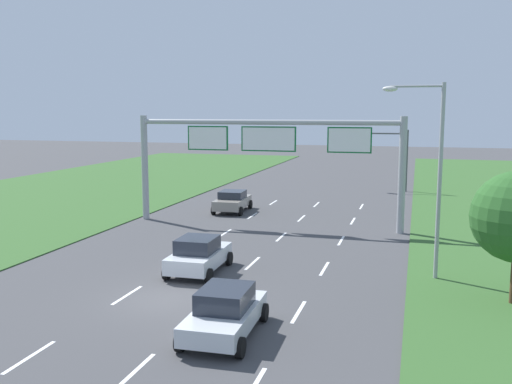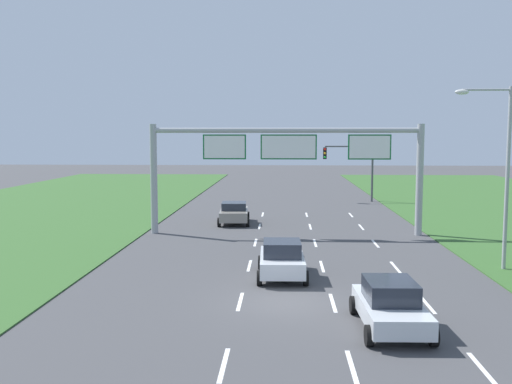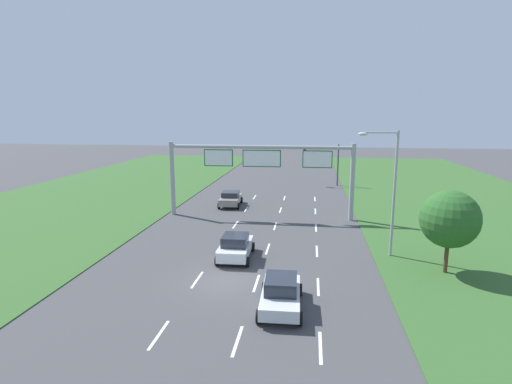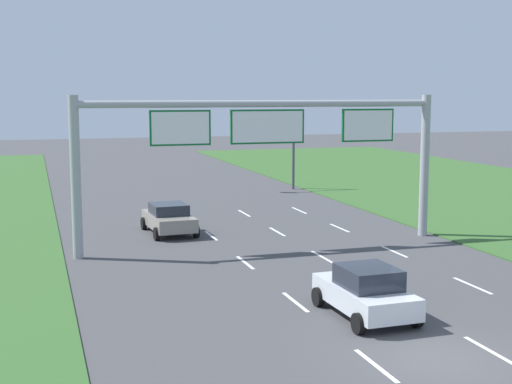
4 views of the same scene
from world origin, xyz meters
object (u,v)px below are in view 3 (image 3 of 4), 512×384
street_lamp (389,183)px  sign_gantry (261,165)px  car_lead_silver (236,246)px  car_mid_lane (281,293)px  traffic_light_mast (324,157)px  roadside_tree_near (450,219)px  car_near_red (231,199)px

street_lamp → sign_gantry: bearing=136.2°
car_lead_silver → sign_gantry: sign_gantry is taller
car_mid_lane → street_lamp: (6.45, 8.45, 4.29)m
car_mid_lane → traffic_light_mast: (3.03, 36.13, 3.07)m
car_lead_silver → sign_gantry: bearing=86.9°
street_lamp → roadside_tree_near: 4.41m
car_lead_silver → roadside_tree_near: 13.38m
car_mid_lane → traffic_light_mast: size_ratio=0.76×
car_mid_lane → street_lamp: 11.47m
sign_gantry → traffic_light_mast: 19.46m
car_mid_lane → roadside_tree_near: size_ratio=0.83×
car_lead_silver → street_lamp: size_ratio=0.48×
car_near_red → car_lead_silver: 15.81m
car_near_red → sign_gantry: bearing=-52.2°
car_mid_lane → roadside_tree_near: 11.50m
car_lead_silver → sign_gantry: size_ratio=0.24×
car_mid_lane → sign_gantry: 18.49m
car_near_red → street_lamp: bearing=-48.6°
car_lead_silver → street_lamp: street_lamp is taller
car_lead_silver → traffic_light_mast: bearing=76.0°
sign_gantry → traffic_light_mast: size_ratio=3.08×
car_lead_silver → street_lamp: 11.01m
car_near_red → roadside_tree_near: (16.56, -16.23, 2.61)m
car_near_red → street_lamp: 19.60m
car_near_red → street_lamp: (13.44, -13.60, 4.30)m
traffic_light_mast → street_lamp: bearing=-82.9°
sign_gantry → car_near_red: bearing=131.1°
car_near_red → sign_gantry: (3.77, -4.33, 4.17)m
car_lead_silver → roadside_tree_near: bearing=-4.9°
car_near_red → roadside_tree_near: bearing=-47.7°
car_near_red → sign_gantry: size_ratio=0.24×
roadside_tree_near → street_lamp: bearing=139.9°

